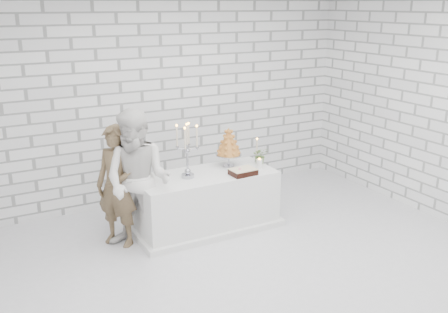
# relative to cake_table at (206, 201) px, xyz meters

# --- Properties ---
(ground) EXTENTS (6.00, 5.00, 0.01)m
(ground) POSITION_rel_cake_table_xyz_m (-0.04, -1.19, -0.38)
(ground) COLOR silver
(ground) RESTS_ON ground
(wall_back) EXTENTS (6.00, 0.01, 3.00)m
(wall_back) POSITION_rel_cake_table_xyz_m (-0.04, 1.31, 1.12)
(wall_back) COLOR white
(wall_back) RESTS_ON ground
(wall_right) EXTENTS (0.01, 5.00, 3.00)m
(wall_right) POSITION_rel_cake_table_xyz_m (2.96, -1.19, 1.12)
(wall_right) COLOR white
(wall_right) RESTS_ON ground
(cake_table) EXTENTS (1.80, 0.80, 0.75)m
(cake_table) POSITION_rel_cake_table_xyz_m (0.00, 0.00, 0.00)
(cake_table) COLOR white
(cake_table) RESTS_ON ground
(groom) EXTENTS (0.63, 0.65, 1.50)m
(groom) POSITION_rel_cake_table_xyz_m (-1.14, 0.10, 0.38)
(groom) COLOR brown
(groom) RESTS_ON ground
(bride) EXTENTS (1.05, 1.04, 1.71)m
(bride) POSITION_rel_cake_table_xyz_m (-0.95, -0.13, 0.48)
(bride) COLOR white
(bride) RESTS_ON ground
(candelabra) EXTENTS (0.33, 0.33, 0.70)m
(candelabra) POSITION_rel_cake_table_xyz_m (-0.26, -0.02, 0.73)
(candelabra) COLOR #9D9DA7
(candelabra) RESTS_ON cake_table
(croquembouche) EXTENTS (0.41, 0.41, 0.54)m
(croquembouche) POSITION_rel_cake_table_xyz_m (0.42, 0.14, 0.64)
(croquembouche) COLOR #985720
(croquembouche) RESTS_ON cake_table
(chocolate_cake) EXTENTS (0.33, 0.24, 0.08)m
(chocolate_cake) POSITION_rel_cake_table_xyz_m (0.41, -0.26, 0.42)
(chocolate_cake) COLOR black
(chocolate_cake) RESTS_ON cake_table
(pillar_candle) EXTENTS (0.08, 0.08, 0.12)m
(pillar_candle) POSITION_rel_cake_table_xyz_m (0.74, -0.12, 0.44)
(pillar_candle) COLOR white
(pillar_candle) RESTS_ON cake_table
(extra_taper) EXTENTS (0.07, 0.07, 0.32)m
(extra_taper) POSITION_rel_cake_table_xyz_m (0.85, 0.12, 0.54)
(extra_taper) COLOR beige
(extra_taper) RESTS_ON cake_table
(flowers) EXTENTS (0.27, 0.25, 0.24)m
(flowers) POSITION_rel_cake_table_xyz_m (0.85, 0.03, 0.49)
(flowers) COLOR #4B7832
(flowers) RESTS_ON cake_table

